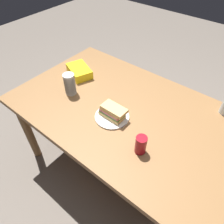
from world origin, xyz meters
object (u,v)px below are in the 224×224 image
at_px(chip_bag, 79,71).
at_px(sandwich, 113,112).
at_px(soda_can_red, 141,145).
at_px(dining_table, 133,122).
at_px(plastic_cup_stack, 70,84).
at_px(paper_plate, 112,117).

bearing_deg(chip_bag, sandwich, 0.41).
relative_size(soda_can_red, chip_bag, 0.53).
height_order(soda_can_red, chip_bag, soda_can_red).
height_order(dining_table, chip_bag, chip_bag).
xyz_separation_m(dining_table, plastic_cup_stack, (-0.51, -0.12, 0.16)).
bearing_deg(soda_can_red, sandwich, 159.24).
bearing_deg(paper_plate, plastic_cup_stack, 179.25).
bearing_deg(plastic_cup_stack, sandwich, -0.49).
bearing_deg(dining_table, soda_can_red, -49.42).
height_order(sandwich, chip_bag, sandwich).
xyz_separation_m(dining_table, sandwich, (-0.10, -0.12, 0.13)).
distance_m(soda_can_red, chip_bag, 0.89).
relative_size(dining_table, sandwich, 9.76).
relative_size(dining_table, soda_can_red, 14.67).
bearing_deg(dining_table, paper_plate, -128.95).
bearing_deg(chip_bag, paper_plate, 0.10).
xyz_separation_m(chip_bag, plastic_cup_stack, (0.12, -0.21, 0.05)).
height_order(sandwich, plastic_cup_stack, plastic_cup_stack).
bearing_deg(sandwich, paper_plate, -154.23).
bearing_deg(chip_bag, plastic_cup_stack, -37.68).
bearing_deg(sandwich, plastic_cup_stack, 179.51).
xyz_separation_m(soda_can_red, plastic_cup_stack, (-0.71, 0.12, 0.02)).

